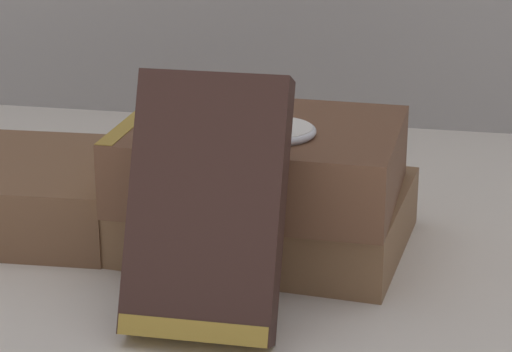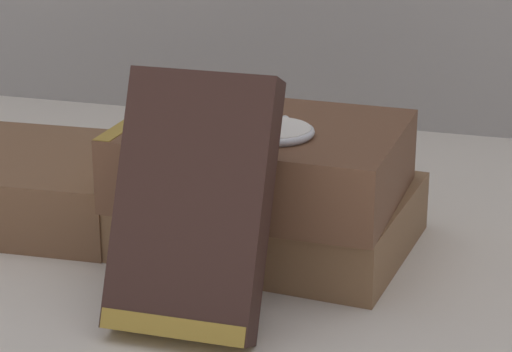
# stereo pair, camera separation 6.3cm
# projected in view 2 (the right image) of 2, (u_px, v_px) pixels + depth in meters

# --- Properties ---
(ground_plane) EXTENTS (3.00, 3.00, 0.00)m
(ground_plane) POSITION_uv_depth(u_px,v_px,m) (231.00, 272.00, 0.73)
(ground_plane) COLOR beige
(book_flat_bottom) EXTENTS (0.21, 0.17, 0.04)m
(book_flat_bottom) POSITION_uv_depth(u_px,v_px,m) (260.00, 215.00, 0.77)
(book_flat_bottom) COLOR brown
(book_flat_bottom) RESTS_ON ground_plane
(book_flat_top) EXTENTS (0.19, 0.15, 0.05)m
(book_flat_top) POSITION_uv_depth(u_px,v_px,m) (255.00, 159.00, 0.74)
(book_flat_top) COLOR brown
(book_flat_top) RESTS_ON book_flat_bottom
(book_leaning_front) EXTENTS (0.09, 0.09, 0.15)m
(book_leaning_front) POSITION_uv_depth(u_px,v_px,m) (196.00, 214.00, 0.63)
(book_leaning_front) COLOR #331E19
(book_leaning_front) RESTS_ON ground_plane
(pocket_watch) EXTENTS (0.05, 0.06, 0.01)m
(pocket_watch) POSITION_uv_depth(u_px,v_px,m) (275.00, 131.00, 0.70)
(pocket_watch) COLOR silver
(pocket_watch) RESTS_ON book_flat_top
(reading_glasses) EXTENTS (0.11, 0.08, 0.00)m
(reading_glasses) POSITION_uv_depth(u_px,v_px,m) (214.00, 176.00, 0.90)
(reading_glasses) COLOR black
(reading_glasses) RESTS_ON ground_plane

